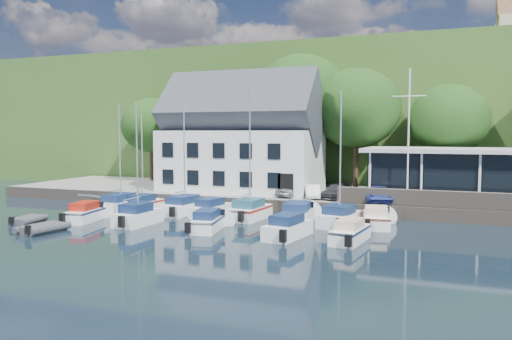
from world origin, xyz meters
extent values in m
plane|color=black|center=(0.00, 0.00, 0.00)|extent=(180.00, 180.00, 0.00)
cube|color=gray|center=(0.00, 17.50, 0.50)|extent=(60.00, 13.00, 1.00)
cube|color=#5F564C|center=(0.00, 11.00, 0.50)|extent=(60.00, 0.30, 1.00)
cube|color=#2E5720|center=(0.00, 62.00, 8.00)|extent=(160.00, 75.00, 16.00)
cube|color=#515D2E|center=(8.00, 70.00, 16.15)|extent=(50.00, 30.00, 0.30)
cube|color=#5F564C|center=(12.00, 11.40, 1.60)|extent=(18.00, 0.50, 1.20)
imported|color=#ADADB2|center=(-1.24, 13.65, 1.64)|extent=(2.43, 4.00, 1.27)
imported|color=white|center=(0.56, 13.26, 1.55)|extent=(2.06, 3.52, 1.10)
imported|color=#313036|center=(2.51, 13.76, 1.59)|extent=(2.41, 4.28, 1.17)
imported|color=#2E3B8F|center=(5.92, 12.71, 1.66)|extent=(2.28, 4.08, 1.32)
camera|label=1|loc=(10.55, -26.25, 6.37)|focal=35.00mm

